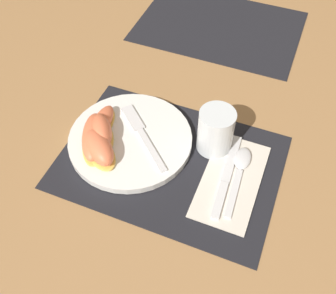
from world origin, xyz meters
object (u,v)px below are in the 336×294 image
object	(u,v)px
plate	(130,140)
citrus_wedge_0	(100,126)
juice_glass	(215,133)
spoon	(240,167)
citrus_wedge_1	(102,132)
citrus_wedge_3	(99,148)
citrus_wedge_2	(94,137)
knife	(226,177)
fork	(141,132)

from	to	relation	value
plate	citrus_wedge_0	distance (m)	0.07
juice_glass	spoon	world-z (taller)	juice_glass
citrus_wedge_1	citrus_wedge_3	distance (m)	0.04
citrus_wedge_2	citrus_wedge_3	bearing A→B (deg)	-43.07
spoon	citrus_wedge_1	bearing A→B (deg)	-171.85
spoon	plate	bearing A→B (deg)	-175.80
citrus_wedge_1	citrus_wedge_2	xyz separation A→B (m)	(-0.01, -0.02, -0.00)
knife	spoon	bearing A→B (deg)	57.76
citrus_wedge_2	citrus_wedge_3	distance (m)	0.03
juice_glass	fork	world-z (taller)	juice_glass
spoon	citrus_wedge_2	size ratio (longest dim) A/B	1.22
plate	spoon	size ratio (longest dim) A/B	1.53
fork	citrus_wedge_3	size ratio (longest dim) A/B	1.38
fork	juice_glass	bearing A→B (deg)	13.14
citrus_wedge_0	juice_glass	bearing A→B (deg)	14.38
fork	citrus_wedge_1	distance (m)	0.08
citrus_wedge_0	citrus_wedge_2	world-z (taller)	citrus_wedge_2
citrus_wedge_1	citrus_wedge_2	world-z (taller)	citrus_wedge_1
spoon	citrus_wedge_2	distance (m)	0.31
fork	citrus_wedge_0	bearing A→B (deg)	-163.40
spoon	citrus_wedge_1	size ratio (longest dim) A/B	1.64
citrus_wedge_0	citrus_wedge_1	world-z (taller)	citrus_wedge_1
juice_glass	citrus_wedge_1	world-z (taller)	juice_glass
juice_glass	citrus_wedge_3	bearing A→B (deg)	-150.40
knife	citrus_wedge_2	size ratio (longest dim) A/B	1.47
knife	citrus_wedge_0	size ratio (longest dim) A/B	1.67
juice_glass	citrus_wedge_1	xyz separation A→B (m)	(-0.22, -0.08, -0.01)
knife	spoon	world-z (taller)	spoon
juice_glass	citrus_wedge_0	size ratio (longest dim) A/B	0.80
fork	citrus_wedge_0	xyz separation A→B (m)	(-0.08, -0.03, 0.01)
knife	citrus_wedge_0	world-z (taller)	citrus_wedge_0
plate	knife	xyz separation A→B (m)	(0.22, -0.01, -0.00)
citrus_wedge_0	citrus_wedge_1	bearing A→B (deg)	-51.25
spoon	citrus_wedge_3	world-z (taller)	citrus_wedge_3
knife	juice_glass	bearing A→B (deg)	124.77
citrus_wedge_3	fork	bearing A→B (deg)	56.22
spoon	citrus_wedge_0	world-z (taller)	citrus_wedge_0
plate	citrus_wedge_2	bearing A→B (deg)	-147.27
knife	citrus_wedge_2	distance (m)	0.29
citrus_wedge_2	knife	bearing A→B (deg)	5.24
plate	citrus_wedge_1	xyz separation A→B (m)	(-0.05, -0.02, 0.03)
juice_glass	citrus_wedge_2	distance (m)	0.25
plate	fork	xyz separation A→B (m)	(0.02, 0.02, 0.01)
plate	citrus_wedge_2	distance (m)	0.08
citrus_wedge_1	citrus_wedge_0	bearing A→B (deg)	128.75
citrus_wedge_1	citrus_wedge_3	world-z (taller)	citrus_wedge_1
fork	citrus_wedge_1	size ratio (longest dim) A/B	1.53
fork	plate	bearing A→B (deg)	-129.18
spoon	citrus_wedge_3	distance (m)	0.29
spoon	citrus_wedge_0	distance (m)	0.31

